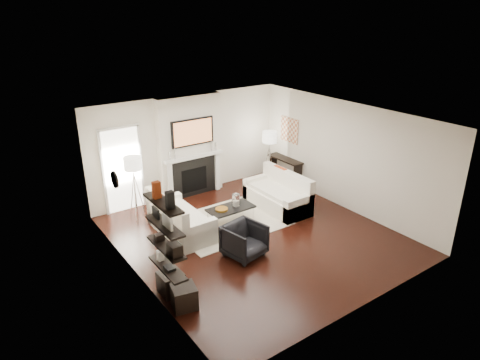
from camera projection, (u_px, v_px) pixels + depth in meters
room_envelope at (256, 180)px, 9.09m from camera, size 6.00×6.00×6.00m
chimney_breast at (190, 146)px, 11.26m from camera, size 1.80×0.25×2.70m
fireplace_surround at (194, 177)px, 11.47m from camera, size 1.30×0.02×1.04m
firebox at (194, 180)px, 11.49m from camera, size 0.75×0.02×0.65m
mantel_pilaster_l at (170, 182)px, 11.05m from camera, size 0.12×0.08×1.10m
mantel_pilaster_r at (217, 171)px, 11.82m from camera, size 0.12×0.08×1.10m
mantel_shelf at (194, 157)px, 11.21m from camera, size 1.70×0.18×0.07m
tv_body at (193, 132)px, 10.98m from camera, size 1.20×0.06×0.70m
tv_screen at (193, 132)px, 10.95m from camera, size 1.10×0.00×0.62m
candlestick_l_tall at (175, 154)px, 10.85m from camera, size 0.04×0.04×0.30m
candlestick_l_short at (170, 156)px, 10.79m from camera, size 0.04×0.04×0.24m
candlestick_r_tall at (212, 146)px, 11.44m from camera, size 0.04×0.04×0.30m
candlestick_r_short at (216, 146)px, 11.52m from camera, size 0.04×0.04×0.24m
hallway_panel at (122, 170)px, 10.47m from camera, size 0.90×0.02×2.10m
door_trim_l at (103, 175)px, 10.19m from camera, size 0.06×0.06×2.16m
door_trim_r at (141, 167)px, 10.71m from camera, size 0.06×0.06×2.16m
door_trim_top at (118, 128)px, 10.04m from camera, size 1.02×0.06×0.06m
rug at (227, 222)px, 10.19m from camera, size 2.60×2.00×0.01m
loveseat_left_base at (181, 224)px, 9.64m from camera, size 0.85×1.80×0.42m
loveseat_left_back at (167, 216)px, 9.34m from camera, size 0.18×1.80×0.80m
loveseat_left_arm_n at (199, 235)px, 8.99m from camera, size 0.85×0.18×0.60m
loveseat_left_arm_s at (165, 208)px, 10.22m from camera, size 0.85×0.18×0.60m
loveseat_left_cushion at (183, 214)px, 9.57m from camera, size 0.63×1.44×0.10m
pillow_left_orange at (160, 203)px, 9.49m from camera, size 0.10×0.42×0.42m
pillow_left_charcoal at (173, 213)px, 9.04m from camera, size 0.10×0.40×0.40m
loveseat_right_base at (277, 200)px, 10.85m from camera, size 0.85×1.80×0.42m
loveseat_right_back at (287, 186)px, 10.91m from camera, size 0.18×1.80×0.80m
loveseat_right_arm_n at (299, 208)px, 10.20m from camera, size 0.85×0.18×0.60m
loveseat_right_arm_s at (258, 187)px, 11.43m from camera, size 0.85×0.18×0.60m
loveseat_right_cushion at (276, 191)px, 10.72m from camera, size 0.63×1.44×0.10m
pillow_right_orange at (280, 175)px, 11.06m from camera, size 0.10×0.42×0.42m
pillow_right_charcoal at (296, 182)px, 10.61m from camera, size 0.10×0.40×0.40m
coffee_table at (231, 208)px, 9.98m from camera, size 1.10×0.55×0.04m
coffee_leg_nw at (218, 226)px, 9.63m from camera, size 0.02×0.02×0.38m
coffee_leg_ne at (253, 214)px, 10.16m from camera, size 0.02×0.02×0.38m
coffee_leg_sw at (208, 218)px, 9.96m from camera, size 0.02×0.02×0.38m
coffee_leg_se at (243, 208)px, 10.49m from camera, size 0.02×0.02×0.38m
hurricane_glass at (236, 200)px, 10.00m from camera, size 0.18×0.18×0.31m
hurricane_candle at (236, 203)px, 10.02m from camera, size 0.10×0.10×0.15m
copper_bowl at (222, 209)px, 9.83m from camera, size 0.29×0.29×0.05m
armchair at (244, 239)px, 8.69m from camera, size 0.86×0.82×0.76m
lamp_left_post at (136, 197)px, 10.08m from camera, size 0.02×0.02×1.20m
lamp_left_shade at (132, 163)px, 9.76m from camera, size 0.40×0.40×0.30m
lamp_left_leg_a at (140, 196)px, 10.13m from camera, size 0.25×0.02×1.23m
lamp_left_leg_b at (132, 196)px, 10.12m from camera, size 0.14×0.22×1.23m
lamp_left_leg_c at (135, 199)px, 9.97m from camera, size 0.14×0.22×1.23m
lamp_right_post at (269, 166)px, 12.05m from camera, size 0.02×0.02×1.20m
lamp_right_shade at (270, 137)px, 11.73m from camera, size 0.40×0.40×0.30m
lamp_right_leg_a at (272, 165)px, 12.11m from camera, size 0.25×0.02×1.23m
lamp_right_leg_b at (265, 165)px, 12.09m from camera, size 0.14×0.22×1.23m
lamp_right_leg_c at (269, 167)px, 11.95m from camera, size 0.14×0.22×1.23m
console_top at (285, 159)px, 12.21m from camera, size 0.35×1.20×0.04m
console_leg_n at (298, 177)px, 11.93m from camera, size 0.30×0.04×0.71m
console_leg_s at (273, 166)px, 12.76m from camera, size 0.30×0.04×0.71m
wall_art at (289, 130)px, 12.02m from camera, size 0.03×0.70×0.70m
shelf_bottom at (168, 268)px, 7.17m from camera, size 0.25×1.00×0.03m
shelf_lower at (166, 247)px, 7.02m from camera, size 0.25×1.00×0.04m
shelf_upper at (164, 226)px, 6.87m from camera, size 0.25×1.00×0.04m
shelf_top at (163, 203)px, 6.72m from camera, size 0.25×1.00×0.04m
decor_magfile_a at (170, 200)px, 6.45m from camera, size 0.12×0.10×0.28m
decor_magfile_b at (157, 190)px, 6.81m from camera, size 0.12×0.10×0.28m
decor_frame_a at (167, 222)px, 6.73m from camera, size 0.04×0.30×0.22m
decor_frame_b at (156, 213)px, 7.06m from camera, size 0.04×0.22×0.18m
decor_wine_rack at (175, 249)px, 6.74m from camera, size 0.18×0.25×0.20m
decor_box_small at (159, 237)px, 7.18m from camera, size 0.15×0.12×0.12m
decor_books at (170, 268)px, 7.10m from camera, size 0.14×0.20×0.05m
decor_box_tall at (160, 255)px, 7.33m from camera, size 0.10×0.10×0.18m
clock_rim at (115, 180)px, 8.18m from camera, size 0.04×0.34×0.34m
clock_face at (116, 179)px, 8.19m from camera, size 0.01×0.29×0.29m
ottoman_near at (171, 283)px, 7.62m from camera, size 0.41×0.41×0.40m
ottoman_far at (184, 297)px, 7.25m from camera, size 0.48×0.48×0.40m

